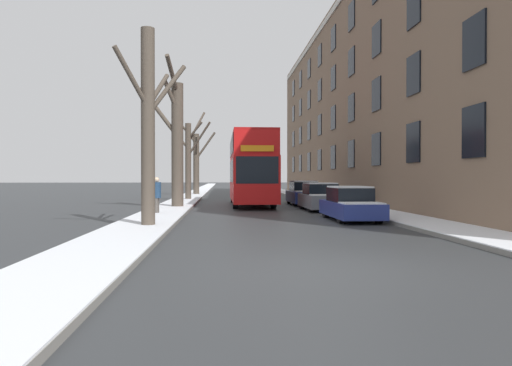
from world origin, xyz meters
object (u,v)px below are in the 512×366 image
object	(u,v)px
parked_car_2	(304,194)
parked_car_0	(350,205)
bare_tree_left_2	(189,157)
double_decker_bus	(251,166)
bare_tree_left_3	(196,160)
pedestrian_left_sidewalk	(157,195)
bare_tree_left_0	(148,124)
parked_car_1	(320,198)
bare_tree_left_1	(176,140)

from	to	relation	value
parked_car_2	parked_car_0	bearing A→B (deg)	-90.00
parked_car_0	bare_tree_left_2	bearing A→B (deg)	115.34
double_decker_bus	parked_car_2	xyz separation A→B (m)	(3.47, 0.18, -1.80)
bare_tree_left_2	parked_car_0	size ratio (longest dim) A/B	1.65
bare_tree_left_3	pedestrian_left_sidewalk	size ratio (longest dim) A/B	4.23
bare_tree_left_3	parked_car_0	world-z (taller)	bare_tree_left_3
bare_tree_left_0	bare_tree_left_3	xyz separation A→B (m)	(-0.04, 29.69, -0.13)
bare_tree_left_3	parked_car_1	world-z (taller)	bare_tree_left_3
bare_tree_left_2	parked_car_1	size ratio (longest dim) A/B	1.70
bare_tree_left_0	double_decker_bus	xyz separation A→B (m)	(4.38, 13.32, -1.09)
bare_tree_left_3	bare_tree_left_1	bearing A→B (deg)	-90.07
pedestrian_left_sidewalk	bare_tree_left_1	bearing A→B (deg)	-178.32
bare_tree_left_3	parked_car_1	distance (m)	22.84
double_decker_bus	bare_tree_left_2	bearing A→B (deg)	126.47
parked_car_2	bare_tree_left_3	bearing A→B (deg)	116.01
bare_tree_left_2	parked_car_2	world-z (taller)	bare_tree_left_2
parked_car_0	pedestrian_left_sidewalk	bearing A→B (deg)	162.15
parked_car_1	double_decker_bus	bearing A→B (deg)	125.38
parked_car_1	bare_tree_left_2	bearing A→B (deg)	125.98
bare_tree_left_2	parked_car_0	distance (m)	18.56
parked_car_2	parked_car_1	bearing A→B (deg)	-90.00
parked_car_0	parked_car_1	size ratio (longest dim) A/B	1.03
parked_car_0	parked_car_1	xyz separation A→B (m)	(0.00, 5.77, 0.04)
bare_tree_left_1	bare_tree_left_2	xyz separation A→B (m)	(0.06, 9.15, -0.53)
bare_tree_left_0	pedestrian_left_sidewalk	world-z (taller)	bare_tree_left_0
bare_tree_left_0	parked_car_1	bearing A→B (deg)	47.04
bare_tree_left_1	parked_car_2	world-z (taller)	bare_tree_left_1
double_decker_bus	parked_car_0	xyz separation A→B (m)	(3.47, -10.66, -1.87)
parked_car_0	parked_car_1	bearing A→B (deg)	90.00
double_decker_bus	pedestrian_left_sidewalk	world-z (taller)	double_decker_bus
bare_tree_left_3	parked_car_0	bearing A→B (deg)	-73.71
parked_car_1	parked_car_0	bearing A→B (deg)	-90.00
bare_tree_left_1	bare_tree_left_3	xyz separation A→B (m)	(0.02, 19.58, -0.40)
bare_tree_left_0	double_decker_bus	world-z (taller)	bare_tree_left_0
bare_tree_left_1	pedestrian_left_sidewalk	xyz separation A→B (m)	(-0.42, -4.76, -2.90)
bare_tree_left_0	parked_car_1	distance (m)	11.89
bare_tree_left_3	parked_car_2	bearing A→B (deg)	-63.99
double_decker_bus	parked_car_1	distance (m)	6.27
bare_tree_left_0	parked_car_2	bearing A→B (deg)	59.82
bare_tree_left_0	parked_car_0	bearing A→B (deg)	18.73
pedestrian_left_sidewalk	double_decker_bus	bearing A→B (deg)	155.26
parked_car_2	pedestrian_left_sidewalk	xyz separation A→B (m)	(-8.34, -8.16, 0.27)
bare_tree_left_0	pedestrian_left_sidewalk	bearing A→B (deg)	95.15
parked_car_1	bare_tree_left_3	bearing A→B (deg)	110.38
bare_tree_left_3	parked_car_1	xyz separation A→B (m)	(7.90, -21.25, -2.80)
bare_tree_left_0	parked_car_0	distance (m)	8.81
bare_tree_left_0	parked_car_0	world-z (taller)	bare_tree_left_0
bare_tree_left_1	parked_car_2	bearing A→B (deg)	23.19
bare_tree_left_0	bare_tree_left_2	bearing A→B (deg)	90.01
parked_car_1	pedestrian_left_sidewalk	distance (m)	8.89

